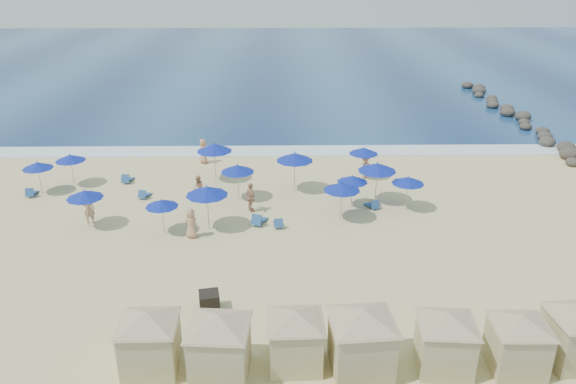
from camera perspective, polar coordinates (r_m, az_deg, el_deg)
The scene contains 36 objects.
ground at distance 29.76m, azimuth -4.81°, elevation -5.60°, with size 160.00×160.00×0.00m, color beige.
ocean at distance 82.32m, azimuth -2.39°, elevation 13.07°, with size 160.00×80.00×0.06m, color navy.
surf_line at distance 43.96m, azimuth -3.57°, elevation 4.16°, with size 160.00×2.50×0.08m, color white.
rock_jetty at distance 57.19m, azimuth 21.87°, elevation 7.34°, with size 2.56×26.66×0.96m.
trash_bin at distance 24.83m, azimuth -7.99°, elevation -10.97°, with size 0.85×0.85×0.85m, color black.
cabana_0 at distance 21.56m, azimuth -13.95°, elevation -13.75°, with size 4.31×4.31×2.70m.
cabana_1 at distance 20.85m, azimuth -7.02°, elevation -14.42°, with size 4.44×4.44×2.79m.
cabana_2 at distance 21.16m, azimuth 0.73°, elevation -13.92°, with size 4.17×4.17×2.62m.
cabana_3 at distance 20.98m, azimuth 7.54°, elevation -13.93°, with size 4.64×4.64×2.92m.
cabana_4 at distance 21.79m, azimuth 15.78°, elevation -13.66°, with size 4.18×4.18×2.63m.
cabana_5 at distance 22.62m, azimuth 22.43°, elevation -13.30°, with size 4.08×4.08×2.56m.
umbrella_0 at distance 38.89m, azimuth -24.11°, elevation 2.48°, with size 1.92×1.92×2.19m.
umbrella_1 at distance 32.90m, azimuth -19.97°, elevation -0.22°, with size 2.03×2.03×2.31m.
umbrella_2 at distance 39.42m, azimuth -21.26°, elevation 3.26°, with size 1.96×1.96×2.23m.
umbrella_3 at distance 31.10m, azimuth -12.71°, elevation -1.12°, with size 1.82×1.82×2.07m.
umbrella_4 at distance 37.78m, azimuth -7.50°, elevation 4.50°, with size 2.37×2.37×2.70m.
umbrella_5 at distance 34.66m, azimuth -5.15°, elevation 2.39°, with size 2.09×2.09×2.38m.
umbrella_6 at distance 30.92m, azimuth -8.25°, elevation 0.12°, with size 2.34×2.34×2.66m.
umbrella_7 at distance 35.69m, azimuth 0.69°, elevation 3.59°, with size 2.37×2.37×2.70m.
umbrella_8 at distance 31.88m, azimuth 5.50°, elevation 0.55°, with size 2.11×2.11×2.41m.
umbrella_9 at distance 38.34m, azimuth 7.69°, elevation 4.18°, with size 1.99×1.99×2.27m.
umbrella_10 at distance 34.41m, azimuth 9.06°, elevation 2.52°, with size 2.36×2.36×2.69m.
umbrella_11 at distance 33.85m, azimuth 12.11°, elevation 1.18°, with size 1.94×1.94×2.21m.
umbrella_12 at distance 33.72m, azimuth 6.55°, elevation 1.32°, with size 1.86×1.86×2.12m.
beach_chair_0 at distance 39.27m, azimuth -24.63°, elevation -0.06°, with size 0.62×1.20×0.64m.
beach_chair_1 at distance 39.36m, azimuth -16.03°, elevation 1.28°, with size 0.66×1.27×0.68m.
beach_chair_2 at distance 36.58m, azimuth -14.40°, elevation -0.25°, with size 0.73×1.21×0.62m.
beach_chair_3 at distance 32.03m, azimuth -3.00°, elevation -2.85°, with size 1.00×1.45×0.73m.
beach_chair_4 at distance 31.71m, azimuth -1.00°, elevation -3.19°, with size 0.59×1.16×0.62m.
beach_chair_5 at distance 34.37m, azimuth 8.58°, elevation -1.30°, with size 0.92×1.22×0.61m.
beachgoer_0 at distance 33.78m, azimuth -19.59°, elevation -1.64°, with size 0.65×0.42×1.77m, color tan.
beachgoer_1 at distance 35.31m, azimuth -9.08°, elevation 0.39°, with size 0.78×0.61×1.61m, color tan.
beachgoer_2 at distance 33.33m, azimuth -3.81°, elevation -0.56°, with size 1.07×0.44×1.82m, color tan.
beachgoer_3 at distance 38.71m, azimuth 7.84°, elevation 2.58°, with size 1.08×0.62×1.68m, color tan.
beachgoer_4 at distance 41.64m, azimuth -8.61°, elevation 4.14°, with size 0.90×0.59×1.85m, color tan.
beachgoer_5 at distance 30.73m, azimuth -9.82°, elevation -3.16°, with size 0.82×0.53×1.67m, color tan.
Camera 1 is at (2.08, -26.06, 14.21)m, focal length 35.00 mm.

